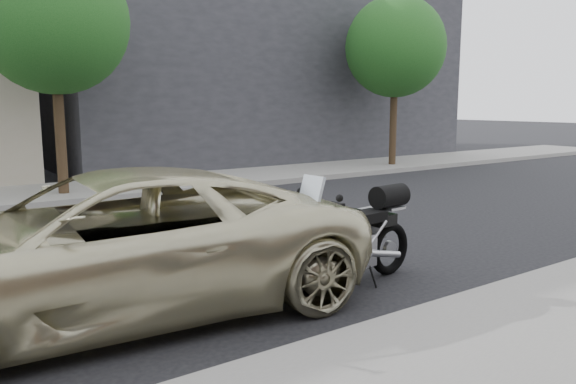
# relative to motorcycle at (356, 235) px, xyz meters

# --- Properties ---
(ground) EXTENTS (120.00, 120.00, 0.00)m
(ground) POSITION_rel_motorcycle_xyz_m (-0.61, -2.75, -0.63)
(ground) COLOR black
(ground) RESTS_ON ground
(far_sidewalk) EXTENTS (44.00, 3.00, 0.15)m
(far_sidewalk) POSITION_rel_motorcycle_xyz_m (-0.61, -9.25, -0.55)
(far_sidewalk) COLOR gray
(far_sidewalk) RESTS_ON ground
(far_building_dark) EXTENTS (16.00, 11.00, 7.00)m
(far_building_dark) POSITION_rel_motorcycle_xyz_m (-7.61, -16.25, 2.87)
(far_building_dark) COLOR #2C2C32
(far_building_dark) RESTS_ON ground
(street_tree_left) EXTENTS (3.40, 3.40, 5.70)m
(street_tree_left) POSITION_rel_motorcycle_xyz_m (-9.61, -8.75, 3.51)
(street_tree_left) COLOR #3C2C1B
(street_tree_left) RESTS_ON far_sidewalk
(street_tree_mid) EXTENTS (3.40, 3.40, 5.70)m
(street_tree_mid) POSITION_rel_motorcycle_xyz_m (1.39, -8.75, 3.51)
(street_tree_mid) COLOR #3C2C1B
(street_tree_mid) RESTS_ON far_sidewalk
(motorcycle) EXTENTS (2.30, 0.90, 1.46)m
(motorcycle) POSITION_rel_motorcycle_xyz_m (0.00, 0.00, 0.00)
(motorcycle) COLOR black
(motorcycle) RESTS_ON ground
(minivan) EXTENTS (5.81, 3.08, 1.56)m
(minivan) POSITION_rel_motorcycle_xyz_m (2.89, -0.75, 0.15)
(minivan) COLOR beige
(minivan) RESTS_ON ground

